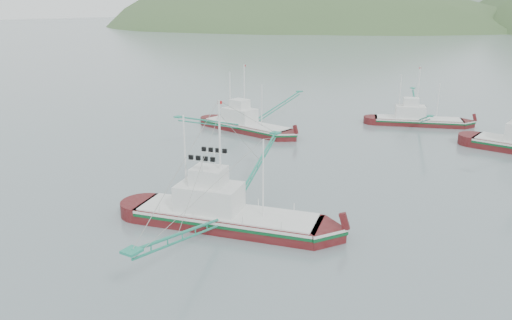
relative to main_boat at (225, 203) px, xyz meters
The scene contains 5 objects.
ground 3.03m from the main_boat, 138.22° to the left, with size 1200.00×1200.00×0.00m, color slate.
main_boat is the anchor object (origin of this frame).
bg_boat_left 31.39m from the main_boat, 119.25° to the left, with size 13.89×24.22×9.88m.
bg_boat_far 43.70m from the main_boat, 84.59° to the left, with size 12.75×21.65×9.07m.
headland_left 404.64m from the main_boat, 116.69° to the left, with size 448.00×308.00×210.00m, color #3A562C.
Camera 1 is at (22.49, -31.21, 16.64)m, focal length 35.00 mm.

